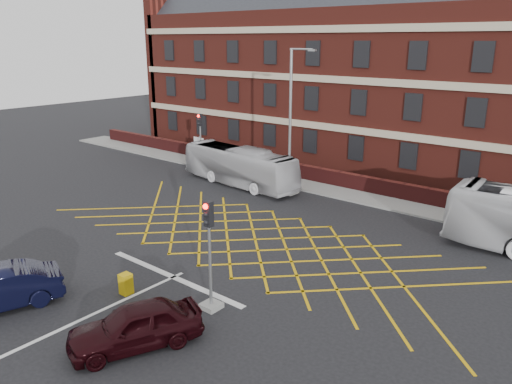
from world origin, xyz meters
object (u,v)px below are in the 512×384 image
Objects in this scene: traffic_light_near at (210,266)px; direction_signs at (199,146)px; bus_left at (239,166)px; street_lamp at (291,146)px; car_maroon at (135,326)px; traffic_light_far at (201,146)px; utility_cabinet at (126,284)px.

traffic_light_near reaches higher than direction_signs.
street_lamp reaches higher than bus_left.
bus_left is 19.53m from car_maroon.
car_maroon is (10.13, -16.68, -0.58)m from bus_left.
traffic_light_far is 1.94× the size of direction_signs.
street_lamp is at bearing 100.99° from utility_cabinet.
street_lamp is 11.17m from direction_signs.
street_lamp is (3.97, 0.52, 1.89)m from bus_left.
direction_signs is at bearing 128.23° from utility_cabinet.
direction_signs reaches higher than car_maroon.
traffic_light_near is 3.92m from utility_cabinet.
bus_left is at bearing -17.11° from traffic_light_far.
bus_left is 1.03× the size of street_lamp.
traffic_light_far is 9.72m from street_lamp.
bus_left is 2.17× the size of car_maroon.
traffic_light_far is (-15.69, 18.39, 1.02)m from car_maroon.
car_maroon is 0.47× the size of street_lamp.
car_maroon is 3.47m from traffic_light_near.
traffic_light_near is at bearing -43.14° from direction_signs.
street_lamp is (-6.16, 17.20, 2.47)m from car_maroon.
traffic_light_far is 1.67m from direction_signs.
car_maroon is 1.03× the size of traffic_light_far.
street_lamp is at bearing 134.45° from car_maroon.
bus_left is at bearing -21.81° from direction_signs.
traffic_light_far is at bearing -38.91° from direction_signs.
traffic_light_far is at bearing 136.54° from traffic_light_near.
utility_cabinet is at bearing -158.41° from traffic_light_near.
car_maroon is 18.43m from street_lamp.
direction_signs is at bearing 73.91° from bus_left.
street_lamp reaches higher than traffic_light_near.
direction_signs is at bearing 155.88° from car_maroon.
bus_left reaches higher than utility_cabinet.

